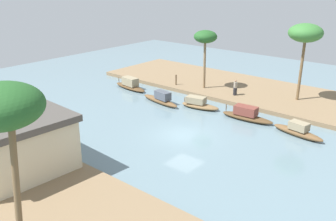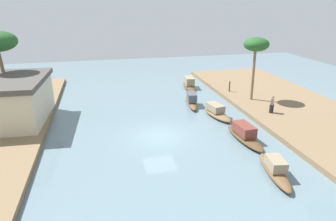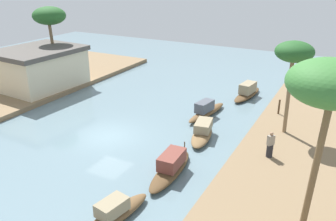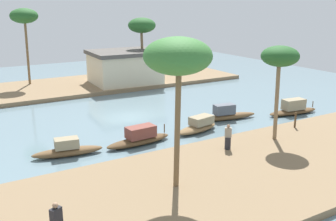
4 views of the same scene
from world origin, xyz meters
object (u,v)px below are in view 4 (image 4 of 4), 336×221
object	(u,v)px
palm_tree_right_tall	(142,26)
riverside_building	(125,67)
palm_tree_left_far	(280,58)
palm_tree_left_near	(178,58)
sampan_open_hull	(68,150)
sampan_downstream_large	(199,126)
person_on_near_bank	(228,139)
sampan_with_red_awning	(227,114)
sampan_midstream	(293,109)
sampan_with_tall_canopy	(139,138)
palm_tree_right_short	(24,17)
mooring_post	(295,120)

from	to	relation	value
palm_tree_right_tall	riverside_building	distance (m)	5.05
palm_tree_left_far	palm_tree_right_tall	bearing A→B (deg)	85.09
palm_tree_left_near	sampan_open_hull	bearing A→B (deg)	112.29
sampan_downstream_large	person_on_near_bank	world-z (taller)	person_on_near_bank
sampan_with_red_awning	riverside_building	distance (m)	16.48
sampan_downstream_large	sampan_midstream	xyz separation A→B (m)	(9.59, -0.34, 0.04)
palm_tree_left_far	riverside_building	size ratio (longest dim) A/B	0.79
palm_tree_left_near	riverside_building	bearing A→B (deg)	70.63
sampan_open_hull	palm_tree_right_tall	world-z (taller)	palm_tree_right_tall
riverside_building	sampan_with_tall_canopy	bearing A→B (deg)	-108.78
sampan_downstream_large	palm_tree_right_tall	xyz separation A→B (m)	(4.76, 18.17, 6.12)
sampan_midstream	palm_tree_right_short	xyz separation A→B (m)	(-16.84, 22.41, 7.20)
sampan_midstream	sampan_downstream_large	bearing A→B (deg)	-175.12
sampan_downstream_large	palm_tree_right_tall	size ratio (longest dim) A/B	0.55
palm_tree_right_short	riverside_building	bearing A→B (deg)	-25.41
person_on_near_bank	palm_tree_left_near	distance (m)	8.40
palm_tree_left_near	palm_tree_right_tall	xyz separation A→B (m)	(11.36, 25.68, -0.28)
person_on_near_bank	mooring_post	distance (m)	7.07
person_on_near_bank	palm_tree_right_tall	xyz separation A→B (m)	(5.89, 22.92, 5.47)
sampan_with_red_awning	sampan_with_tall_canopy	bearing A→B (deg)	-161.29
person_on_near_bank	palm_tree_left_near	world-z (taller)	palm_tree_left_near
palm_tree_left_near	palm_tree_right_short	xyz separation A→B (m)	(-0.65, 29.59, 0.85)
mooring_post	riverside_building	world-z (taller)	riverside_building
sampan_with_red_awning	palm_tree_right_tall	distance (m)	18.01
palm_tree_left_near	mooring_post	bearing A→B (deg)	16.39
sampan_open_hull	palm_tree_right_tall	bearing A→B (deg)	60.97
sampan_open_hull	palm_tree_left_far	world-z (taller)	palm_tree_left_far
sampan_downstream_large	palm_tree_left_near	size ratio (longest dim) A/B	0.53
palm_tree_right_tall	riverside_building	xyz separation A→B (m)	(-2.54, -0.59, -4.33)
sampan_downstream_large	sampan_with_red_awning	size ratio (longest dim) A/B	0.78
palm_tree_right_short	sampan_with_red_awning	bearing A→B (deg)	-62.29
palm_tree_right_short	riverside_building	xyz separation A→B (m)	(9.47, -4.50, -5.45)
sampan_downstream_large	sampan_midstream	world-z (taller)	sampan_midstream
sampan_with_tall_canopy	palm_tree_right_tall	xyz separation A→B (m)	(9.75, 18.37, 6.09)
sampan_with_tall_canopy	mooring_post	xyz separation A→B (m)	(10.87, -3.64, 0.51)
sampan_with_red_awning	palm_tree_right_tall	size ratio (longest dim) A/B	0.71
mooring_post	palm_tree_right_short	size ratio (longest dim) A/B	0.14
sampan_open_hull	riverside_building	distance (m)	21.16
sampan_with_red_awning	person_on_near_bank	distance (m)	7.73
palm_tree_left_far	riverside_building	xyz separation A→B (m)	(-0.57, 22.40, -3.60)
sampan_midstream	palm_tree_left_far	size ratio (longest dim) A/B	0.80
mooring_post	palm_tree_left_far	bearing A→B (deg)	-162.31
sampan_midstream	palm_tree_left_near	xyz separation A→B (m)	(-16.19, -7.17, 6.36)
sampan_open_hull	sampan_with_red_awning	xyz separation A→B (m)	(13.47, 1.02, 0.06)
sampan_open_hull	palm_tree_right_short	xyz separation A→B (m)	(2.53, 21.84, 7.26)
sampan_open_hull	riverside_building	xyz separation A→B (m)	(12.00, 17.34, 1.81)
sampan_with_tall_canopy	sampan_with_red_awning	bearing A→B (deg)	5.73
mooring_post	palm_tree_right_tall	world-z (taller)	palm_tree_right_tall
sampan_downstream_large	riverside_building	xyz separation A→B (m)	(2.22, 17.57, 1.80)
sampan_with_tall_canopy	palm_tree_right_tall	distance (m)	21.67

